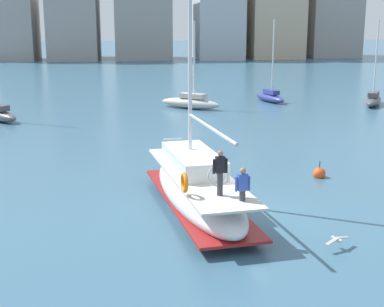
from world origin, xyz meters
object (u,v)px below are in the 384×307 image
at_px(moored_cutter_left, 190,102).
at_px(main_sailboat, 197,187).
at_px(mooring_buoy, 319,174).
at_px(moored_sloop_near, 270,96).
at_px(moored_sloop_far, 373,99).

bearing_deg(moored_cutter_left, main_sailboat, -95.69).
bearing_deg(mooring_buoy, moored_cutter_left, 99.74).
relative_size(moored_sloop_near, mooring_buoy, 8.26).
distance_m(main_sailboat, moored_sloop_far, 31.91).
bearing_deg(moored_sloop_far, moored_sloop_near, 159.51).
distance_m(moored_sloop_near, moored_cutter_left, 8.33).
bearing_deg(moored_sloop_near, main_sailboat, -109.57).
xyz_separation_m(main_sailboat, mooring_buoy, (6.34, 3.88, -0.72)).
height_order(moored_cutter_left, mooring_buoy, moored_cutter_left).
bearing_deg(moored_sloop_near, moored_sloop_far, -20.49).
bearing_deg(moored_sloop_far, main_sailboat, -126.14).
relative_size(main_sailboat, moored_sloop_far, 1.60).
xyz_separation_m(moored_sloop_far, moored_cutter_left, (-16.25, 0.06, 0.03)).
relative_size(main_sailboat, mooring_buoy, 13.13).
bearing_deg(main_sailboat, mooring_buoy, 31.51).
relative_size(moored_cutter_left, mooring_buoy, 8.11).
relative_size(main_sailboat, moored_cutter_left, 1.62).
height_order(moored_sloop_near, mooring_buoy, moored_sloop_near).
height_order(main_sailboat, mooring_buoy, main_sailboat).
xyz_separation_m(main_sailboat, moored_cutter_left, (2.57, 25.83, -0.32)).
bearing_deg(main_sailboat, moored_sloop_far, 53.86).
distance_m(moored_sloop_near, mooring_buoy, 25.38).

